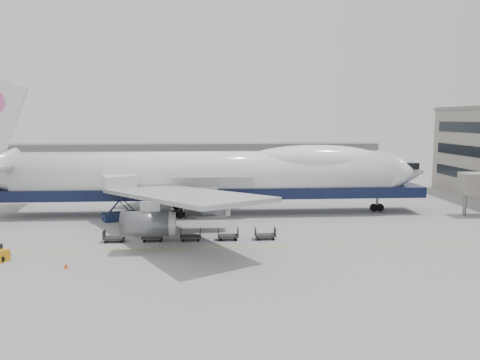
{
  "coord_description": "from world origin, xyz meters",
  "views": [
    {
      "loc": [
        0.37,
        -53.76,
        13.44
      ],
      "look_at": [
        4.47,
        6.0,
        5.58
      ],
      "focal_mm": 35.0,
      "sensor_mm": 36.0,
      "label": 1
    }
  ],
  "objects": [
    {
      "name": "catering_truck",
      "position": [
        -11.36,
        8.52,
        3.43
      ],
      "size": [
        5.03,
        4.32,
        6.0
      ],
      "rotation": [
        0.0,
        0.0,
        0.42
      ],
      "color": "#182649",
      "rests_on": "ground"
    },
    {
      "name": "hangar",
      "position": [
        -10.0,
        70.0,
        3.5
      ],
      "size": [
        110.0,
        8.0,
        7.0
      ],
      "primitive_type": "cube",
      "color": "slate",
      "rests_on": "ground"
    },
    {
      "name": "dolly_3",
      "position": [
        2.53,
        -2.85,
        0.53
      ],
      "size": [
        2.3,
        1.35,
        1.3
      ],
      "color": "#2D2D30",
      "rests_on": "ground"
    },
    {
      "name": "traffic_cone",
      "position": [
        -12.56,
        -11.86,
        0.27
      ],
      "size": [
        0.38,
        0.38,
        0.56
      ],
      "rotation": [
        0.0,
        0.0,
        0.17
      ],
      "color": "#EA430C",
      "rests_on": "ground"
    },
    {
      "name": "dolly_1",
      "position": [
        -5.82,
        -2.85,
        0.53
      ],
      "size": [
        2.3,
        1.35,
        1.3
      ],
      "color": "#2D2D30",
      "rests_on": "ground"
    },
    {
      "name": "dolly_4",
      "position": [
        6.7,
        -2.85,
        0.53
      ],
      "size": [
        2.3,
        1.35,
        1.3
      ],
      "color": "#2D2D30",
      "rests_on": "ground"
    },
    {
      "name": "ground",
      "position": [
        0.0,
        0.0,
        0.0
      ],
      "size": [
        260.0,
        260.0,
        0.0
      ],
      "primitive_type": "plane",
      "color": "gray",
      "rests_on": "ground"
    },
    {
      "name": "apron_line",
      "position": [
        0.0,
        -6.0,
        0.01
      ],
      "size": [
        60.0,
        0.15,
        0.01
      ],
      "primitive_type": "cube",
      "color": "gold",
      "rests_on": "ground"
    },
    {
      "name": "dolly_2",
      "position": [
        -1.65,
        -2.85,
        0.53
      ],
      "size": [
        2.3,
        1.35,
        1.3
      ],
      "color": "#2D2D30",
      "rests_on": "ground"
    },
    {
      "name": "airliner",
      "position": [
        0.64,
        12.0,
        5.62
      ],
      "size": [
        67.0,
        55.3,
        19.98
      ],
      "color": "white",
      "rests_on": "ground"
    },
    {
      "name": "dolly_0",
      "position": [
        -9.99,
        -2.85,
        0.53
      ],
      "size": [
        2.3,
        1.35,
        1.3
      ],
      "color": "#2D2D30",
      "rests_on": "ground"
    }
  ]
}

